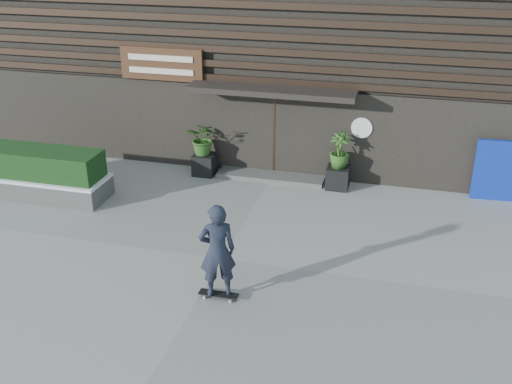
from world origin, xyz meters
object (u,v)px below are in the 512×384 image
(planter_pot_left, at_px, (205,164))
(blue_tarp, at_px, (509,171))
(planter_pot_right, at_px, (338,177))
(skateboarder, at_px, (217,251))
(raised_bed, at_px, (43,186))

(planter_pot_left, height_order, blue_tarp, blue_tarp)
(planter_pot_right, xyz_separation_m, skateboarder, (-1.52, -5.81, 0.74))
(blue_tarp, bearing_deg, planter_pot_right, 179.80)
(planter_pot_left, height_order, raised_bed, planter_pot_left)
(skateboarder, bearing_deg, blue_tarp, 46.37)
(blue_tarp, bearing_deg, raised_bed, -171.08)
(planter_pot_left, distance_m, raised_bed, 4.39)
(planter_pot_left, bearing_deg, raised_bed, -146.30)
(skateboarder, bearing_deg, raised_bed, 150.36)
(planter_pot_left, bearing_deg, skateboarder, -68.59)
(planter_pot_left, xyz_separation_m, blue_tarp, (8.11, 0.30, 0.51))
(planter_pot_right, height_order, blue_tarp, blue_tarp)
(planter_pot_right, height_order, raised_bed, planter_pot_right)
(raised_bed, xyz_separation_m, blue_tarp, (11.76, 2.74, 0.56))
(raised_bed, height_order, blue_tarp, blue_tarp)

